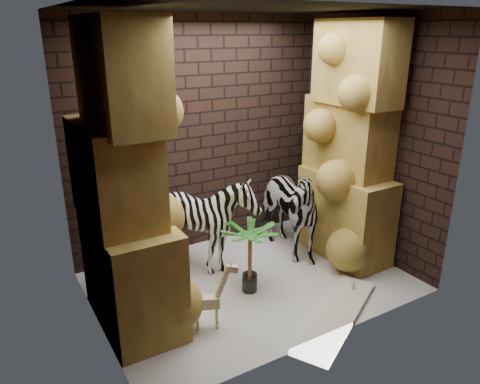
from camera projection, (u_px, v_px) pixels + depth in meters
floor at (251, 282)px, 5.36m from camera, size 3.50×3.50×0.00m
ceiling at (253, 8)px, 4.34m from camera, size 3.50×3.50×0.00m
wall_back at (200, 137)px, 5.86m from camera, size 3.50×0.00×3.50m
wall_front at (331, 193)px, 3.84m from camera, size 3.50×0.00×3.50m
wall_left at (85, 187)px, 4.01m from camera, size 0.00×3.00×3.00m
wall_right at (370, 140)px, 5.70m from camera, size 0.00×3.00×3.00m
rock_pillar_left at (124, 180)px, 4.18m from camera, size 0.68×1.30×3.00m
rock_pillar_right at (350, 143)px, 5.54m from camera, size 0.58×1.25×3.00m
zebra_right at (284, 200)px, 5.83m from camera, size 0.77×1.30×1.48m
zebra_left at (206, 227)px, 5.45m from camera, size 1.23×1.42×1.14m
giraffe_toy at (207, 295)px, 4.42m from camera, size 0.40×0.27×0.74m
palm_front at (250, 256)px, 5.16m from camera, size 0.36×0.36×0.76m
palm_back at (250, 260)px, 5.05m from camera, size 0.36×0.36×0.78m
surfboard at (336, 315)px, 4.69m from camera, size 1.55×1.10×0.05m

